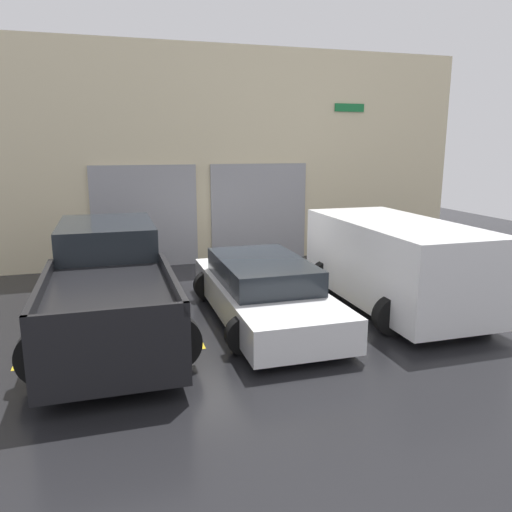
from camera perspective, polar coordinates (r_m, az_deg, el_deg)
ground_plane at (r=11.15m, az=-1.99°, el=-4.06°), size 28.00×28.00×0.00m
shophouse_building at (r=13.90m, az=-5.57°, el=11.08°), size 14.70×0.68×5.76m
pickup_truck at (r=9.08m, az=-16.43°, el=-3.02°), size 2.51×5.48×1.73m
sedan_white at (r=9.31m, az=0.82°, el=-3.97°), size 2.14×4.68×1.13m
sedan_side at (r=10.31m, az=15.57°, el=-0.54°), size 2.40×4.44×1.73m
parking_stripe_far_left at (r=9.18m, az=-24.76°, el=-8.94°), size 0.12×2.20×0.01m
parking_stripe_left at (r=9.16m, az=-7.42°, el=-7.90°), size 0.12×2.20×0.01m
parking_stripe_centre at (r=9.92m, az=8.49°, el=-6.31°), size 0.12×2.20×0.01m
parking_stripe_right at (r=11.31m, az=21.22°, el=-4.67°), size 0.12×2.20×0.01m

